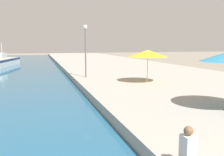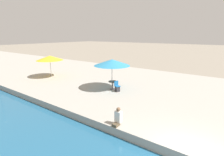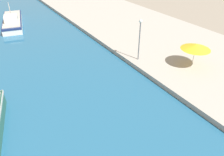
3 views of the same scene
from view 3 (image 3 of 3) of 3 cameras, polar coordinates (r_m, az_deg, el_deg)
name	(u,v)px [view 3 (image 3 of 3)]	position (r m, az deg, el deg)	size (l,w,h in m)	color
quay_promenade	(114,16)	(41.16, 0.53, 15.86)	(16.00, 90.00, 0.52)	#A39E93
fishing_boat_far	(12,21)	(40.19, -24.58, 13.38)	(4.72, 10.74, 3.64)	silver
cafe_umbrella_white	(196,47)	(23.97, 21.07, 7.65)	(3.01, 3.01, 2.47)	#B7B7B7
lamppost	(140,33)	(23.64, 7.29, 11.57)	(0.36, 0.36, 4.56)	#565B60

